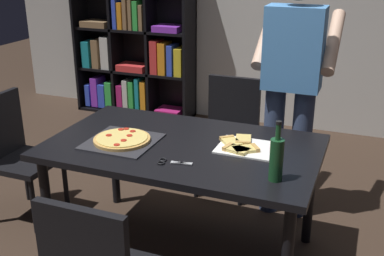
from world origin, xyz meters
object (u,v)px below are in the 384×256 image
at_px(chair_far_side, 230,128).
at_px(pepperoni_pizza_on_tray, 122,140).
at_px(bookshelf, 135,37).
at_px(kitchen_scissors, 169,162).
at_px(wine_bottle, 276,158).
at_px(person_serving_pizza, 292,81).
at_px(dining_table, 183,155).
at_px(chair_left_end, 15,149).

relative_size(chair_far_side, pepperoni_pizza_on_tray, 2.24).
height_order(bookshelf, kitchen_scissors, bookshelf).
xyz_separation_m(bookshelf, wine_bottle, (2.18, -2.63, -0.02)).
distance_m(person_serving_pizza, kitchen_scissors, 1.14).
bearing_deg(chair_far_side, person_serving_pizza, -23.98).
bearing_deg(wine_bottle, dining_table, 157.03).
bearing_deg(wine_bottle, chair_left_end, 172.24).
height_order(chair_far_side, bookshelf, bookshelf).
bearing_deg(person_serving_pizza, chair_far_side, 156.02).
distance_m(chair_far_side, bookshelf, 2.14).
height_order(bookshelf, person_serving_pizza, bookshelf).
xyz_separation_m(bookshelf, pepperoni_pizza_on_tray, (1.22, -2.48, -0.13)).
bearing_deg(wine_bottle, chair_far_side, 116.53).
relative_size(bookshelf, kitchen_scissors, 9.88).
relative_size(person_serving_pizza, pepperoni_pizza_on_tray, 4.36).
height_order(dining_table, bookshelf, bookshelf).
xyz_separation_m(dining_table, pepperoni_pizza_on_tray, (-0.35, -0.11, 0.09)).
distance_m(chair_left_end, wine_bottle, 1.95).
relative_size(dining_table, chair_far_side, 1.79).
relative_size(bookshelf, pepperoni_pizza_on_tray, 4.86).
bearing_deg(dining_table, person_serving_pizza, 56.37).
bearing_deg(person_serving_pizza, wine_bottle, -83.43).
distance_m(chair_far_side, wine_bottle, 1.41).
xyz_separation_m(dining_table, chair_left_end, (-1.29, 0.00, -0.16)).
distance_m(chair_far_side, chair_left_end, 1.61).
height_order(chair_left_end, person_serving_pizza, person_serving_pizza).
bearing_deg(pepperoni_pizza_on_tray, kitchen_scissors, -23.27).
distance_m(chair_left_end, person_serving_pizza, 1.99).
bearing_deg(kitchen_scissors, dining_table, 96.25).
xyz_separation_m(bookshelf, kitchen_scissors, (1.60, -2.65, -0.14)).
relative_size(dining_table, chair_left_end, 1.79).
height_order(dining_table, pepperoni_pizza_on_tray, pepperoni_pizza_on_tray).
relative_size(chair_far_side, bookshelf, 0.46).
height_order(wine_bottle, kitchen_scissors, wine_bottle).
xyz_separation_m(chair_left_end, kitchen_scissors, (1.32, -0.27, 0.24)).
relative_size(dining_table, wine_bottle, 5.08).
distance_m(bookshelf, person_serving_pizza, 2.63).
bearing_deg(dining_table, kitchen_scissors, -83.75).
height_order(chair_left_end, pepperoni_pizza_on_tray, chair_left_end).
bearing_deg(dining_table, chair_left_end, 180.00).
bearing_deg(pepperoni_pizza_on_tray, chair_left_end, 173.55).
xyz_separation_m(pepperoni_pizza_on_tray, kitchen_scissors, (0.38, -0.16, -0.01)).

